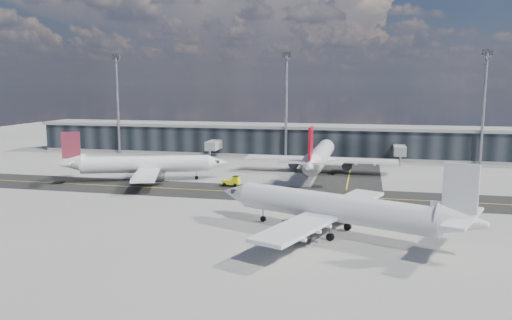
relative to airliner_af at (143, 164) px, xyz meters
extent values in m
plane|color=gray|center=(24.69, -10.28, -3.51)|extent=(300.00, 300.00, 0.00)
cube|color=black|center=(24.69, -6.28, -3.50)|extent=(180.00, 14.00, 0.02)
cube|color=black|center=(42.69, 24.72, -3.50)|extent=(14.00, 50.00, 0.02)
cube|color=yellow|center=(24.69, -6.28, -3.48)|extent=(180.00, 0.25, 0.01)
cube|color=yellow|center=(42.69, 24.72, -3.48)|extent=(0.25, 50.00, 0.01)
cube|color=black|center=(24.69, 44.72, 0.49)|extent=(150.00, 12.00, 8.00)
cube|color=gray|center=(24.69, 44.72, 4.89)|extent=(152.00, 13.00, 0.80)
cube|color=gray|center=(24.69, 44.72, -3.11)|extent=(150.00, 12.20, 0.80)
cube|color=gray|center=(4.69, 36.72, -0.01)|extent=(3.00, 10.00, 2.40)
cylinder|color=gray|center=(4.69, 31.72, -2.31)|extent=(0.60, 0.60, 2.40)
cube|color=gray|center=(54.69, 36.72, -0.01)|extent=(3.00, 10.00, 2.40)
cylinder|color=gray|center=(54.69, 31.72, -2.31)|extent=(0.60, 0.60, 2.40)
cylinder|color=gray|center=(-25.31, 37.72, 10.49)|extent=(0.70, 0.70, 28.00)
cube|color=#2D2D30|center=(-25.31, 37.72, 24.69)|extent=(2.50, 0.50, 1.40)
cylinder|color=gray|center=(24.69, 37.72, 10.49)|extent=(0.70, 0.70, 28.00)
cube|color=#2D2D30|center=(24.69, 37.72, 24.69)|extent=(2.50, 0.50, 1.40)
cylinder|color=gray|center=(74.69, 37.72, 10.49)|extent=(0.70, 0.70, 28.00)
cube|color=#2D2D30|center=(74.69, 37.72, 24.69)|extent=(2.50, 0.50, 1.40)
cylinder|color=white|center=(0.51, 0.18, 0.06)|extent=(26.48, 12.06, 3.57)
cone|color=white|center=(14.86, 5.10, 0.06)|extent=(5.38, 4.82, 3.57)
cone|color=white|center=(-14.26, -4.89, 0.60)|extent=(6.22, 5.11, 3.57)
cube|color=white|center=(1.36, 0.46, -0.83)|extent=(14.06, 30.14, 0.45)
cylinder|color=#2D2D30|center=(0.46, 5.82, -1.81)|extent=(4.21, 3.16, 2.05)
cylinder|color=#2D2D30|center=(3.94, -4.31, -1.81)|extent=(4.21, 3.16, 2.05)
cube|color=silver|center=(0.46, 5.82, -1.10)|extent=(1.80, 0.92, 0.71)
cube|color=silver|center=(3.94, -4.31, -1.10)|extent=(1.80, 0.92, 0.71)
cube|color=#6B2743|center=(-13.84, -4.74, 4.34)|extent=(3.68, 1.60, 5.53)
cube|color=white|center=(-14.26, -4.89, 1.13)|extent=(5.84, 10.94, 0.31)
cube|color=#2D2D30|center=(14.44, 4.95, 0.42)|extent=(2.32, 2.44, 0.62)
cylinder|color=gray|center=(10.64, 3.65, -2.44)|extent=(0.27, 0.27, 1.78)
cylinder|color=black|center=(10.64, 3.65, -3.11)|extent=(0.86, 0.56, 0.80)
cylinder|color=black|center=(-1.20, 2.42, -3.02)|extent=(1.07, 0.74, 0.98)
cylinder|color=black|center=(0.54, -2.65, -3.02)|extent=(1.07, 0.74, 0.98)
cylinder|color=white|center=(35.90, 16.99, 0.61)|extent=(4.58, 30.96, 4.12)
cone|color=white|center=(36.16, 34.50, 0.61)|extent=(4.20, 5.21, 4.12)
cone|color=white|center=(35.63, -1.03, 1.23)|extent=(4.21, 6.24, 4.12)
cube|color=white|center=(35.91, 18.02, -0.42)|extent=(35.09, 5.67, 0.51)
cylinder|color=#2D2D30|center=(29.75, 19.14, -1.55)|extent=(2.43, 4.36, 2.37)
cylinder|color=#2D2D30|center=(42.11, 18.96, -1.55)|extent=(2.43, 4.36, 2.37)
cube|color=silver|center=(29.75, 19.14, -0.73)|extent=(0.44, 2.07, 0.82)
cube|color=silver|center=(42.11, 18.96, -0.73)|extent=(0.44, 2.07, 0.82)
cube|color=#A70B1B|center=(35.63, -0.51, 5.56)|extent=(0.53, 4.33, 6.39)
cube|color=white|center=(35.63, -1.03, 1.85)|extent=(12.40, 3.07, 0.36)
cube|color=#2D2D30|center=(36.15, 33.98, 1.02)|extent=(2.30, 2.09, 0.72)
cylinder|color=gray|center=(36.08, 29.35, -2.27)|extent=(0.25, 0.25, 2.06)
cylinder|color=black|center=(36.08, 29.35, -3.04)|extent=(0.37, 0.93, 0.93)
cylinder|color=black|center=(32.79, 16.01, -2.94)|extent=(0.53, 1.14, 1.13)
cylinder|color=black|center=(38.97, 15.92, -2.94)|extent=(0.53, 1.14, 1.13)
cylinder|color=silver|center=(42.06, -29.80, 0.31)|extent=(28.05, 13.94, 3.82)
cone|color=silver|center=(26.95, -23.92, 0.31)|extent=(5.83, 5.29, 3.82)
cone|color=silver|center=(57.62, -35.86, 0.88)|extent=(6.72, 5.63, 3.82)
cube|color=silver|center=(41.17, -29.46, -0.65)|extent=(16.21, 31.95, 0.48)
cylinder|color=#2D2D30|center=(38.21, -34.44, -1.70)|extent=(4.53, 3.50, 2.19)
cylinder|color=#2D2D30|center=(42.36, -23.78, -1.70)|extent=(4.53, 3.50, 2.19)
cube|color=silver|center=(38.21, -34.44, -0.93)|extent=(1.92, 1.05, 0.76)
cube|color=silver|center=(42.36, -23.78, -0.93)|extent=(1.92, 1.05, 0.76)
cube|color=silver|center=(57.17, -35.69, 4.89)|extent=(3.89, 1.85, 5.91)
cube|color=silver|center=(57.62, -35.86, 1.45)|extent=(6.64, 11.64, 0.33)
cube|color=#2D2D30|center=(27.39, -24.09, 0.69)|extent=(2.54, 2.65, 0.67)
cylinder|color=gray|center=(31.39, -25.65, -2.36)|extent=(0.30, 0.30, 1.91)
cylinder|color=black|center=(31.39, -25.65, -3.08)|extent=(0.92, 0.62, 0.86)
cylinder|color=black|center=(41.91, -32.82, -2.98)|extent=(1.15, 0.83, 1.05)
cylinder|color=black|center=(43.99, -27.48, -2.98)|extent=(1.15, 0.83, 1.05)
cube|color=#F6FA0D|center=(19.86, -1.70, -2.65)|extent=(3.61, 1.99, 0.80)
cube|color=#F6FA0D|center=(20.89, -1.82, -1.90)|extent=(1.43, 1.63, 1.03)
cube|color=black|center=(20.89, -1.82, -1.50)|extent=(1.31, 1.56, 0.29)
cylinder|color=black|center=(21.09, -1.09, -3.11)|extent=(0.83, 0.38, 0.80)
cylinder|color=black|center=(20.92, -2.58, -3.11)|extent=(0.83, 0.38, 0.80)
cylinder|color=black|center=(18.81, -0.83, -3.11)|extent=(0.83, 0.38, 0.80)
cylinder|color=black|center=(18.64, -2.31, -3.11)|extent=(0.83, 0.38, 0.80)
imported|color=white|center=(34.73, 25.20, -2.78)|extent=(3.16, 5.56, 1.46)
camera|label=1|loc=(46.07, -96.91, 17.11)|focal=35.00mm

